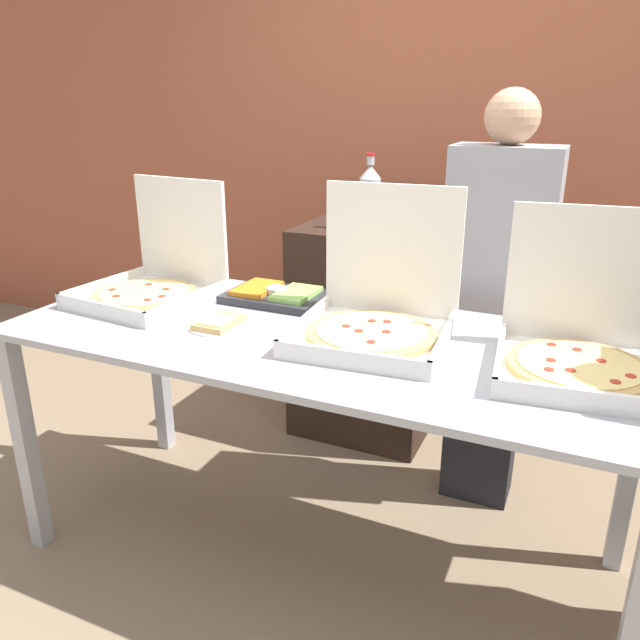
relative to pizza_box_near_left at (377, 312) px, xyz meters
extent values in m
plane|color=#847056|center=(-0.17, -0.07, -0.98)|extent=(16.00, 16.00, 0.00)
cube|color=#9E5138|center=(-0.17, 1.63, 0.42)|extent=(10.00, 0.06, 2.80)
cube|color=#A8AAB2|center=(-0.17, -0.07, -0.10)|extent=(2.13, 0.88, 0.02)
cube|color=#A8AAB2|center=(-1.19, -0.46, -0.54)|extent=(0.06, 0.06, 0.87)
cube|color=#A8AAB2|center=(0.84, -0.46, -0.54)|extent=(0.06, 0.06, 0.87)
cube|color=#A8AAB2|center=(-1.19, 0.32, -0.54)|extent=(0.06, 0.06, 0.87)
cube|color=#A8AAB2|center=(0.84, 0.32, -0.54)|extent=(0.06, 0.06, 0.87)
cube|color=silver|center=(0.00, -0.06, -0.07)|extent=(0.51, 0.51, 0.02)
cube|color=silver|center=(0.02, -0.29, -0.04)|extent=(0.48, 0.05, 0.04)
cube|color=silver|center=(-0.23, -0.08, -0.04)|extent=(0.05, 0.48, 0.04)
cube|color=silver|center=(0.23, -0.04, -0.04)|extent=(0.05, 0.48, 0.04)
cube|color=silver|center=(-0.01, 0.18, 0.16)|extent=(0.48, 0.05, 0.45)
cylinder|color=tan|center=(0.00, -0.06, -0.05)|extent=(0.42, 0.42, 0.02)
cylinder|color=#F4D67F|center=(0.00, -0.06, -0.04)|extent=(0.36, 0.36, 0.00)
cylinder|color=#B22D23|center=(0.05, -0.06, -0.04)|extent=(0.03, 0.03, 0.00)
cylinder|color=#B22D23|center=(0.03, 0.03, -0.04)|extent=(0.03, 0.03, 0.00)
cylinder|color=#B22D23|center=(-0.02, 0.01, -0.04)|extent=(0.03, 0.03, 0.00)
cylinder|color=#B22D23|center=(-0.08, -0.07, -0.04)|extent=(0.03, 0.03, 0.00)
cylinder|color=#B22D23|center=(-0.03, -0.09, -0.04)|extent=(0.03, 0.03, 0.00)
cylinder|color=#B22D23|center=(0.04, -0.16, -0.04)|extent=(0.03, 0.03, 0.00)
cube|color=silver|center=(-0.93, -0.03, -0.07)|extent=(0.49, 0.49, 0.02)
cube|color=silver|center=(-0.95, -0.25, -0.04)|extent=(0.45, 0.06, 0.04)
cube|color=silver|center=(-1.14, -0.01, -0.04)|extent=(0.06, 0.45, 0.04)
cube|color=silver|center=(-0.71, -0.05, -0.04)|extent=(0.06, 0.45, 0.04)
cube|color=silver|center=(-0.91, 0.20, 0.15)|extent=(0.45, 0.06, 0.43)
cylinder|color=tan|center=(-0.93, -0.03, -0.05)|extent=(0.39, 0.39, 0.02)
cylinder|color=#F4D67F|center=(-0.93, -0.03, -0.04)|extent=(0.34, 0.34, 0.00)
cylinder|color=#B22D23|center=(-0.83, -0.06, -0.04)|extent=(0.03, 0.03, 0.00)
cylinder|color=#B22D23|center=(-0.87, 0.02, -0.04)|extent=(0.03, 0.03, 0.00)
cylinder|color=#B22D23|center=(-0.97, 0.05, -0.04)|extent=(0.03, 0.03, 0.00)
cylinder|color=#B22D23|center=(-1.05, -0.06, -0.04)|extent=(0.03, 0.03, 0.00)
cylinder|color=#B22D23|center=(-0.98, -0.13, -0.04)|extent=(0.03, 0.03, 0.00)
cylinder|color=#B22D23|center=(-0.85, -0.11, -0.04)|extent=(0.03, 0.03, 0.00)
cube|color=silver|center=(0.63, -0.07, -0.07)|extent=(0.49, 0.49, 0.02)
cube|color=silver|center=(0.65, -0.29, -0.04)|extent=(0.45, 0.06, 0.04)
cube|color=silver|center=(0.41, -0.09, -0.04)|extent=(0.06, 0.45, 0.04)
cube|color=silver|center=(0.60, 0.16, 0.15)|extent=(0.45, 0.06, 0.43)
cylinder|color=tan|center=(0.63, -0.07, -0.05)|extent=(0.40, 0.40, 0.02)
cylinder|color=#F4D67F|center=(0.63, -0.07, -0.04)|extent=(0.34, 0.34, 0.00)
cylinder|color=#B22D23|center=(0.76, -0.11, -0.04)|extent=(0.03, 0.03, 0.00)
cylinder|color=#B22D23|center=(0.68, -0.03, -0.04)|extent=(0.03, 0.03, 0.00)
cylinder|color=#B22D23|center=(0.62, 0.03, -0.04)|extent=(0.03, 0.03, 0.00)
cylinder|color=#B22D23|center=(0.54, 0.04, -0.04)|extent=(0.03, 0.03, 0.00)
cylinder|color=#B22D23|center=(0.55, -0.08, -0.04)|extent=(0.03, 0.03, 0.00)
cylinder|color=#B22D23|center=(0.55, -0.15, -0.04)|extent=(0.03, 0.03, 0.00)
cylinder|color=#B22D23|center=(0.61, -0.13, -0.04)|extent=(0.03, 0.03, 0.00)
cylinder|color=#B22D23|center=(0.72, -0.16, -0.04)|extent=(0.03, 0.03, 0.00)
cylinder|color=white|center=(-0.52, -0.15, -0.08)|extent=(0.21, 0.21, 0.01)
cube|color=tan|center=(-0.52, -0.15, -0.07)|extent=(0.12, 0.17, 0.02)
cube|color=#F4D67F|center=(-0.52, -0.16, -0.05)|extent=(0.09, 0.12, 0.01)
cube|color=#28282D|center=(-0.48, 0.19, -0.07)|extent=(0.38, 0.26, 0.03)
cube|color=orange|center=(-0.56, 0.19, -0.04)|extent=(0.13, 0.21, 0.02)
cube|color=#8CC65B|center=(-0.39, 0.19, -0.04)|extent=(0.13, 0.21, 0.02)
cylinder|color=white|center=(-0.48, 0.19, -0.04)|extent=(0.08, 0.08, 0.02)
cube|color=black|center=(-0.36, 0.96, -0.45)|extent=(0.66, 0.60, 1.06)
cylinder|color=#B7BCC1|center=(-0.36, 0.89, 0.19)|extent=(0.10, 0.10, 0.23)
cone|color=#B7BCC1|center=(-0.36, 0.89, 0.34)|extent=(0.10, 0.10, 0.06)
cylinder|color=#B7BCC1|center=(-0.36, 0.89, 0.39)|extent=(0.03, 0.03, 0.04)
cylinder|color=red|center=(-0.36, 0.89, 0.41)|extent=(0.04, 0.04, 0.01)
cylinder|color=silver|center=(-0.31, 0.79, 0.14)|extent=(0.07, 0.07, 0.12)
cylinder|color=silver|center=(-0.31, 0.79, 0.20)|extent=(0.06, 0.06, 0.00)
cube|color=black|center=(0.29, 0.58, -0.58)|extent=(0.28, 0.20, 0.80)
cube|color=#99999E|center=(0.29, 0.58, 0.16)|extent=(0.40, 0.22, 0.67)
sphere|color=tan|center=(0.29, 0.58, 0.60)|extent=(0.20, 0.20, 0.20)
camera|label=1|loc=(0.62, -1.83, 0.67)|focal=35.00mm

